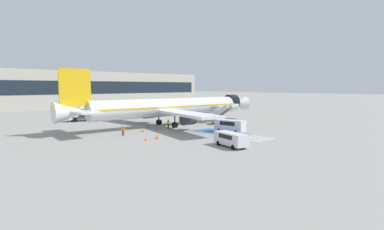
# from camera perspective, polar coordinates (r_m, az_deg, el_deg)

# --- Properties ---
(ground_plane) EXTENTS (600.00, 600.00, 0.00)m
(ground_plane) POSITION_cam_1_polar(r_m,az_deg,el_deg) (61.46, -2.05, -1.91)
(ground_plane) COLOR gray
(apron_leadline_yellow) EXTENTS (78.25, 7.42, 0.01)m
(apron_leadline_yellow) POSITION_cam_1_polar(r_m,az_deg,el_deg) (60.63, -3.55, -2.01)
(apron_leadline_yellow) COLOR gold
(apron_leadline_yellow) RESTS_ON ground_plane
(apron_stand_patch_blue) EXTENTS (4.79, 9.55, 0.01)m
(apron_stand_patch_blue) POSITION_cam_1_polar(r_m,az_deg,el_deg) (51.82, 5.36, -3.31)
(apron_stand_patch_blue) COLOR #2856A8
(apron_stand_patch_blue) RESTS_ON ground_plane
(apron_walkway_bar_0) EXTENTS (0.44, 3.60, 0.01)m
(apron_walkway_bar_0) POSITION_cam_1_polar(r_m,az_deg,el_deg) (45.05, 11.10, -4.71)
(apron_walkway_bar_0) COLOR silver
(apron_walkway_bar_0) RESTS_ON ground_plane
(apron_walkway_bar_1) EXTENTS (0.44, 3.60, 0.01)m
(apron_walkway_bar_1) POSITION_cam_1_polar(r_m,az_deg,el_deg) (46.03, 11.97, -4.52)
(apron_walkway_bar_1) COLOR silver
(apron_walkway_bar_1) RESTS_ON ground_plane
(apron_walkway_bar_2) EXTENTS (0.44, 3.60, 0.01)m
(apron_walkway_bar_2) POSITION_cam_1_polar(r_m,az_deg,el_deg) (47.01, 12.80, -4.32)
(apron_walkway_bar_2) COLOR silver
(apron_walkway_bar_2) RESTS_ON ground_plane
(apron_walkway_bar_3) EXTENTS (0.44, 3.60, 0.01)m
(apron_walkway_bar_3) POSITION_cam_1_polar(r_m,az_deg,el_deg) (48.00, 13.59, -4.14)
(apron_walkway_bar_3) COLOR silver
(apron_walkway_bar_3) RESTS_ON ground_plane
(airliner) EXTENTS (43.91, 34.31, 10.73)m
(airliner) POSITION_cam_1_polar(r_m,az_deg,el_deg) (59.87, -4.11, 1.48)
(airliner) COLOR silver
(airliner) RESTS_ON ground_plane
(boarding_stairs_forward) EXTENTS (2.63, 5.38, 4.34)m
(boarding_stairs_forward) POSITION_cam_1_polar(r_m,az_deg,el_deg) (63.21, 5.80, -0.78)
(boarding_stairs_forward) COLOR #ADB2BA
(boarding_stairs_forward) RESTS_ON ground_plane
(fuel_tanker) EXTENTS (9.94, 3.70, 3.58)m
(fuel_tanker) POSITION_cam_1_polar(r_m,az_deg,el_deg) (73.19, -18.91, 0.42)
(fuel_tanker) COLOR #38383D
(fuel_tanker) RESTS_ON ground_plane
(service_van_0) EXTENTS (2.96, 5.36, 1.88)m
(service_van_0) POSITION_cam_1_polar(r_m,az_deg,el_deg) (39.50, 7.43, -4.41)
(service_van_0) COLOR silver
(service_van_0) RESTS_ON ground_plane
(service_van_1) EXTENTS (2.58, 5.54, 2.17)m
(service_van_1) POSITION_cam_1_polar(r_m,az_deg,el_deg) (51.62, 7.23, -1.91)
(service_van_1) COLOR silver
(service_van_1) RESTS_ON ground_plane
(ground_crew_0) EXTENTS (0.24, 0.44, 1.69)m
(ground_crew_0) POSITION_cam_1_polar(r_m,az_deg,el_deg) (56.44, -4.54, -1.59)
(ground_crew_0) COLOR black
(ground_crew_0) RESTS_ON ground_plane
(ground_crew_1) EXTENTS (0.47, 0.47, 1.59)m
(ground_crew_1) POSITION_cam_1_polar(r_m,az_deg,el_deg) (49.20, -13.02, -2.83)
(ground_crew_1) COLOR #2D2D33
(ground_crew_1) RESTS_ON ground_plane
(traffic_cone_0) EXTENTS (0.60, 0.60, 0.66)m
(traffic_cone_0) POSITION_cam_1_polar(r_m,az_deg,el_deg) (45.64, -6.61, -4.10)
(traffic_cone_0) COLOR orange
(traffic_cone_0) RESTS_ON ground_plane
(traffic_cone_1) EXTENTS (0.57, 0.57, 0.63)m
(traffic_cone_1) POSITION_cam_1_polar(r_m,az_deg,el_deg) (52.72, -9.29, -2.86)
(traffic_cone_1) COLOR orange
(traffic_cone_1) RESTS_ON ground_plane
(traffic_cone_2) EXTENTS (0.45, 0.45, 0.50)m
(traffic_cone_2) POSITION_cam_1_polar(r_m,az_deg,el_deg) (44.31, -8.74, -4.52)
(traffic_cone_2) COLOR orange
(traffic_cone_2) RESTS_ON ground_plane
(terminal_building) EXTENTS (111.57, 12.10, 13.58)m
(terminal_building) POSITION_cam_1_polar(r_m,az_deg,el_deg) (123.97, -20.47, 4.62)
(terminal_building) COLOR #B2AD9E
(terminal_building) RESTS_ON ground_plane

